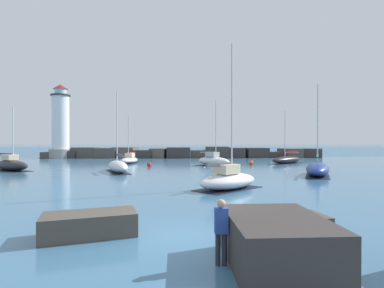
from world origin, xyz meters
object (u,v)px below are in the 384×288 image
(sailboat_moored_6, at_px, (228,180))
(sailboat_moored_7, at_px, (11,164))
(sailboat_moored_4, at_px, (318,169))
(sailboat_moored_2, at_px, (118,166))
(lighthouse, at_px, (61,126))
(sailboat_moored_5, at_px, (129,160))
(sailboat_moored_0, at_px, (214,161))
(mooring_buoy_orange_near, at_px, (251,163))
(person_on_rocks, at_px, (221,228))
(sailboat_moored_1, at_px, (287,160))
(mooring_buoy_far_side, at_px, (149,165))

(sailboat_moored_6, height_order, sailboat_moored_7, sailboat_moored_6)
(sailboat_moored_7, bearing_deg, sailboat_moored_4, -11.16)
(sailboat_moored_2, xyz_separation_m, sailboat_moored_6, (10.08, -12.05, 0.01))
(sailboat_moored_2, distance_m, sailboat_moored_7, 12.95)
(lighthouse, relative_size, sailboat_moored_5, 2.00)
(sailboat_moored_0, xyz_separation_m, sailboat_moored_7, (-24.09, -5.10, -0.04))
(lighthouse, distance_m, mooring_buoy_orange_near, 39.08)
(mooring_buoy_orange_near, bearing_deg, sailboat_moored_0, -166.90)
(sailboat_moored_5, height_order, person_on_rocks, sailboat_moored_5)
(sailboat_moored_6, relative_size, mooring_buoy_orange_near, 12.22)
(sailboat_moored_5, bearing_deg, sailboat_moored_0, -24.49)
(sailboat_moored_6, bearing_deg, sailboat_moored_7, 147.49)
(sailboat_moored_4, height_order, person_on_rocks, sailboat_moored_4)
(sailboat_moored_7, bearing_deg, sailboat_moored_1, 14.53)
(lighthouse, distance_m, sailboat_moored_2, 32.93)
(sailboat_moored_4, bearing_deg, sailboat_moored_6, -141.96)
(lighthouse, height_order, sailboat_moored_1, lighthouse)
(mooring_buoy_far_side, height_order, person_on_rocks, person_on_rocks)
(sailboat_moored_4, distance_m, sailboat_moored_6, 13.00)
(sailboat_moored_2, height_order, sailboat_moored_7, sailboat_moored_2)
(sailboat_moored_5, distance_m, sailboat_moored_6, 27.49)
(lighthouse, height_order, mooring_buoy_orange_near, lighthouse)
(mooring_buoy_far_side, bearing_deg, person_on_rocks, -80.98)
(sailboat_moored_5, xyz_separation_m, person_on_rocks, (8.63, -38.05, 0.44))
(sailboat_moored_6, bearing_deg, sailboat_moored_1, 61.37)
(sailboat_moored_1, xyz_separation_m, sailboat_moored_5, (-23.96, 1.41, 0.01))
(sailboat_moored_5, distance_m, sailboat_moored_7, 15.93)
(sailboat_moored_6, relative_size, person_on_rocks, 5.75)
(sailboat_moored_6, distance_m, sailboat_moored_7, 27.02)
(lighthouse, distance_m, sailboat_moored_5, 22.36)
(lighthouse, height_order, sailboat_moored_2, lighthouse)
(lighthouse, bearing_deg, mooring_buoy_orange_near, -29.27)
(sailboat_moored_5, bearing_deg, sailboat_moored_4, -39.04)
(lighthouse, height_order, sailboat_moored_6, lighthouse)
(person_on_rocks, bearing_deg, sailboat_moored_4, 58.92)
(sailboat_moored_4, bearing_deg, sailboat_moored_2, 168.75)
(sailboat_moored_2, bearing_deg, sailboat_moored_5, 93.85)
(mooring_buoy_orange_near, height_order, mooring_buoy_far_side, mooring_buoy_orange_near)
(sailboat_moored_4, height_order, sailboat_moored_6, sailboat_moored_6)
(sailboat_moored_2, distance_m, sailboat_moored_4, 20.72)
(mooring_buoy_orange_near, xyz_separation_m, person_on_rocks, (-9.10, -33.73, 0.69))
(sailboat_moored_2, relative_size, person_on_rocks, 4.98)
(sailboat_moored_6, xyz_separation_m, sailboat_moored_7, (-22.79, 14.52, 0.02))
(sailboat_moored_6, xyz_separation_m, mooring_buoy_orange_near, (6.77, 20.89, -0.35))
(mooring_buoy_orange_near, bearing_deg, sailboat_moored_4, -74.93)
(sailboat_moored_6, height_order, person_on_rocks, sailboat_moored_6)
(sailboat_moored_0, relative_size, sailboat_moored_2, 1.01)
(sailboat_moored_1, bearing_deg, mooring_buoy_far_side, -165.15)
(sailboat_moored_0, bearing_deg, sailboat_moored_4, -52.40)
(sailboat_moored_5, relative_size, person_on_rocks, 4.11)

